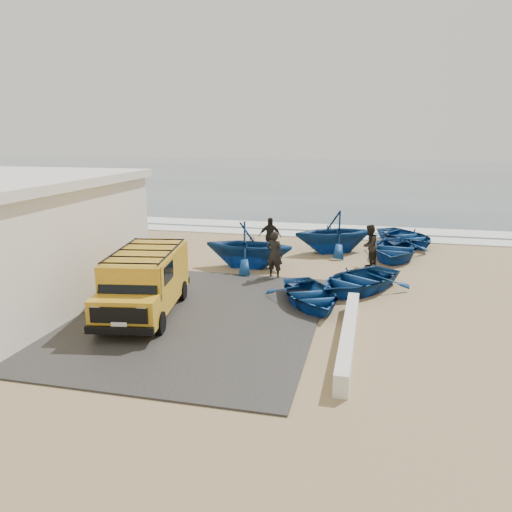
{
  "coord_description": "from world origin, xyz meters",
  "views": [
    {
      "loc": [
        5.49,
        -16.06,
        5.68
      ],
      "look_at": [
        1.27,
        1.65,
        1.2
      ],
      "focal_mm": 35.0,
      "sensor_mm": 36.0,
      "label": 1
    }
  ],
  "objects_px": {
    "boat_near_right": "(357,280)",
    "fisherman_front": "(275,255)",
    "van": "(145,280)",
    "boat_near_left": "(310,295)",
    "boat_mid_left": "(248,245)",
    "fisherman_middle": "(369,245)",
    "boat_far_left": "(334,232)",
    "boat_far_right": "(406,237)",
    "fisherman_back": "(270,236)",
    "parapet": "(348,335)",
    "boat_mid_right": "(394,249)"
  },
  "relations": [
    {
      "from": "boat_far_right",
      "to": "fisherman_back",
      "type": "bearing_deg",
      "value": -179.27
    },
    {
      "from": "boat_mid_left",
      "to": "boat_far_right",
      "type": "bearing_deg",
      "value": -46.99
    },
    {
      "from": "boat_near_left",
      "to": "boat_far_left",
      "type": "distance_m",
      "value": 8.02
    },
    {
      "from": "boat_mid_left",
      "to": "fisherman_back",
      "type": "distance_m",
      "value": 2.47
    },
    {
      "from": "boat_far_right",
      "to": "fisherman_middle",
      "type": "height_order",
      "value": "fisherman_middle"
    },
    {
      "from": "fisherman_middle",
      "to": "fisherman_back",
      "type": "xyz_separation_m",
      "value": [
        -4.65,
        0.92,
        -0.01
      ]
    },
    {
      "from": "boat_near_left",
      "to": "fisherman_middle",
      "type": "xyz_separation_m",
      "value": [
        1.84,
        5.82,
        0.55
      ]
    },
    {
      "from": "boat_near_left",
      "to": "boat_far_right",
      "type": "distance_m",
      "value": 11.3
    },
    {
      "from": "van",
      "to": "boat_far_left",
      "type": "bearing_deg",
      "value": 53.34
    },
    {
      "from": "boat_far_right",
      "to": "fisherman_middle",
      "type": "distance_m",
      "value": 5.22
    },
    {
      "from": "boat_near_right",
      "to": "boat_mid_left",
      "type": "xyz_separation_m",
      "value": [
        -4.74,
        2.35,
        0.59
      ]
    },
    {
      "from": "boat_far_right",
      "to": "fisherman_middle",
      "type": "xyz_separation_m",
      "value": [
        -1.82,
        -4.87,
        0.49
      ]
    },
    {
      "from": "boat_near_right",
      "to": "boat_far_left",
      "type": "bearing_deg",
      "value": 135.9
    },
    {
      "from": "boat_mid_right",
      "to": "fisherman_back",
      "type": "height_order",
      "value": "fisherman_back"
    },
    {
      "from": "boat_far_right",
      "to": "boat_far_left",
      "type": "bearing_deg",
      "value": -173.46
    },
    {
      "from": "van",
      "to": "boat_near_left",
      "type": "bearing_deg",
      "value": 12.53
    },
    {
      "from": "van",
      "to": "fisherman_back",
      "type": "height_order",
      "value": "van"
    },
    {
      "from": "boat_far_right",
      "to": "fisherman_front",
      "type": "height_order",
      "value": "fisherman_front"
    },
    {
      "from": "parapet",
      "to": "boat_far_right",
      "type": "relative_size",
      "value": 1.46
    },
    {
      "from": "boat_far_left",
      "to": "boat_near_right",
      "type": "bearing_deg",
      "value": -14.27
    },
    {
      "from": "boat_far_right",
      "to": "boat_mid_right",
      "type": "bearing_deg",
      "value": -132.66
    },
    {
      "from": "boat_near_left",
      "to": "van",
      "type": "bearing_deg",
      "value": 176.87
    },
    {
      "from": "fisherman_middle",
      "to": "boat_near_left",
      "type": "bearing_deg",
      "value": 7.0
    },
    {
      "from": "boat_near_left",
      "to": "fisherman_front",
      "type": "xyz_separation_m",
      "value": [
        -1.82,
        2.97,
        0.59
      ]
    },
    {
      "from": "van",
      "to": "boat_mid_left",
      "type": "height_order",
      "value": "van"
    },
    {
      "from": "van",
      "to": "fisherman_back",
      "type": "relative_size",
      "value": 2.81
    },
    {
      "from": "boat_mid_right",
      "to": "boat_far_right",
      "type": "distance_m",
      "value": 3.29
    },
    {
      "from": "van",
      "to": "boat_mid_right",
      "type": "relative_size",
      "value": 1.2
    },
    {
      "from": "van",
      "to": "boat_near_left",
      "type": "relative_size",
      "value": 1.43
    },
    {
      "from": "boat_near_right",
      "to": "fisherman_back",
      "type": "height_order",
      "value": "fisherman_back"
    },
    {
      "from": "boat_far_right",
      "to": "fisherman_back",
      "type": "height_order",
      "value": "fisherman_back"
    },
    {
      "from": "parapet",
      "to": "boat_mid_right",
      "type": "xyz_separation_m",
      "value": [
        1.52,
        10.48,
        0.16
      ]
    },
    {
      "from": "boat_mid_left",
      "to": "boat_near_right",
      "type": "bearing_deg",
      "value": -116.03
    },
    {
      "from": "boat_far_left",
      "to": "fisherman_front",
      "type": "distance_m",
      "value": 5.37
    },
    {
      "from": "parapet",
      "to": "boat_mid_right",
      "type": "height_order",
      "value": "boat_mid_right"
    },
    {
      "from": "van",
      "to": "fisherman_middle",
      "type": "relative_size",
      "value": 2.79
    },
    {
      "from": "boat_mid_right",
      "to": "boat_far_left",
      "type": "bearing_deg",
      "value": 175.8
    },
    {
      "from": "boat_near_left",
      "to": "boat_mid_left",
      "type": "relative_size",
      "value": 0.94
    },
    {
      "from": "fisherman_middle",
      "to": "boat_mid_left",
      "type": "bearing_deg",
      "value": -48.95
    },
    {
      "from": "boat_near_right",
      "to": "boat_far_left",
      "type": "xyz_separation_m",
      "value": [
        -1.4,
        6.02,
        0.62
      ]
    },
    {
      "from": "boat_near_right",
      "to": "fisherman_front",
      "type": "xyz_separation_m",
      "value": [
        -3.32,
        1.0,
        0.55
      ]
    },
    {
      "from": "boat_mid_left",
      "to": "boat_mid_right",
      "type": "relative_size",
      "value": 0.9
    },
    {
      "from": "van",
      "to": "fisherman_middle",
      "type": "xyz_separation_m",
      "value": [
        6.88,
        7.85,
        -0.21
      ]
    },
    {
      "from": "boat_mid_left",
      "to": "boat_mid_right",
      "type": "height_order",
      "value": "boat_mid_left"
    },
    {
      "from": "fisherman_front",
      "to": "boat_near_left",
      "type": "bearing_deg",
      "value": 135.02
    },
    {
      "from": "boat_near_left",
      "to": "boat_mid_left",
      "type": "bearing_deg",
      "value": 101.79
    },
    {
      "from": "boat_near_right",
      "to": "fisherman_middle",
      "type": "relative_size",
      "value": 2.18
    },
    {
      "from": "fisherman_back",
      "to": "parapet",
      "type": "bearing_deg",
      "value": -77.08
    },
    {
      "from": "boat_far_right",
      "to": "fisherman_back",
      "type": "xyz_separation_m",
      "value": [
        -6.47,
        -3.95,
        0.49
      ]
    },
    {
      "from": "fisherman_front",
      "to": "boat_far_right",
      "type": "bearing_deg",
      "value": -111.88
    }
  ]
}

